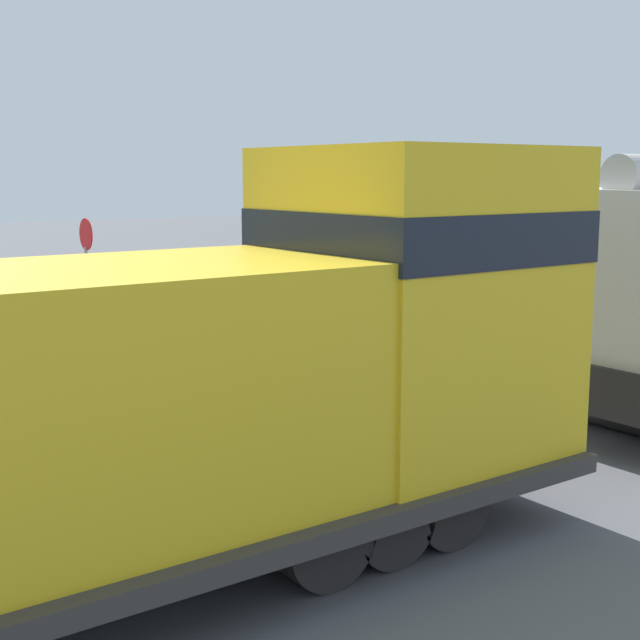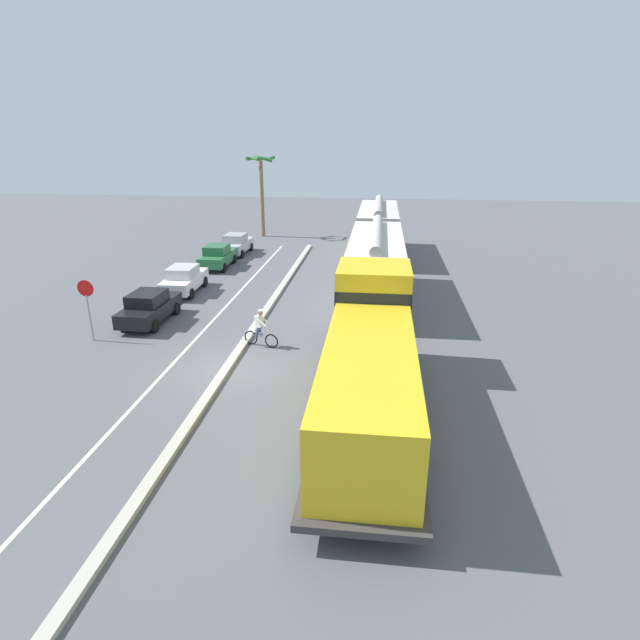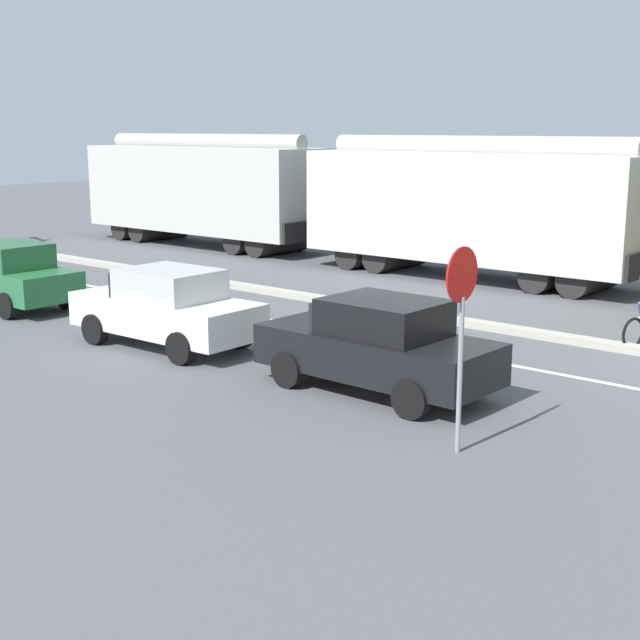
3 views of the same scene
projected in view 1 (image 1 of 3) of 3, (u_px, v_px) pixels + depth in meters
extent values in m
plane|color=#56565B|center=(124.00, 417.00, 14.50)|extent=(120.00, 120.00, 0.00)
cube|color=#B2AD9E|center=(402.00, 366.00, 17.97)|extent=(0.36, 36.00, 0.16)
cube|color=silver|center=(331.00, 351.00, 19.90)|extent=(0.14, 36.00, 0.01)
cube|color=gold|center=(414.00, 304.00, 10.14)|extent=(2.80, 2.80, 3.50)
cube|color=black|center=(415.00, 234.00, 10.01)|extent=(2.83, 2.83, 0.56)
cube|color=#383533|center=(38.00, 542.00, 7.87)|extent=(3.10, 11.60, 0.20)
cylinder|color=#4C4947|center=(39.00, 558.00, 7.89)|extent=(1.10, 3.00, 1.10)
cylinder|color=black|center=(384.00, 475.00, 10.21)|extent=(2.40, 1.00, 1.00)
cylinder|color=black|center=(328.00, 489.00, 9.75)|extent=(2.40, 1.00, 1.00)
cylinder|color=black|center=(267.00, 505.00, 9.29)|extent=(2.40, 1.00, 1.00)
cube|color=black|center=(593.00, 390.00, 12.32)|extent=(2.61, 0.10, 0.70)
cube|color=black|center=(217.00, 310.00, 21.52)|extent=(1.76, 4.22, 0.70)
cube|color=black|center=(211.00, 283.00, 21.33)|extent=(1.53, 1.92, 0.60)
cube|color=#1E232D|center=(247.00, 282.00, 21.91)|extent=(1.43, 0.14, 0.51)
cylinder|color=black|center=(247.00, 315.00, 22.97)|extent=(0.23, 0.64, 0.64)
cylinder|color=black|center=(280.00, 323.00, 21.67)|extent=(0.23, 0.64, 0.64)
cylinder|color=black|center=(154.00, 324.00, 21.49)|extent=(0.23, 0.64, 0.64)
cylinder|color=black|center=(184.00, 334.00, 20.19)|extent=(0.23, 0.64, 0.64)
cube|color=silver|center=(378.00, 292.00, 24.72)|extent=(1.82, 4.25, 0.70)
cube|color=beige|center=(374.00, 269.00, 24.52)|extent=(1.55, 1.94, 0.60)
cube|color=#1E232D|center=(400.00, 269.00, 25.13)|extent=(1.43, 0.16, 0.51)
cylinder|color=black|center=(393.00, 297.00, 26.19)|extent=(0.24, 0.65, 0.64)
cylinder|color=black|center=(431.00, 304.00, 24.93)|extent=(0.24, 0.65, 0.64)
cylinder|color=black|center=(323.00, 305.00, 24.62)|extent=(0.24, 0.65, 0.64)
cylinder|color=black|center=(360.00, 312.00, 23.36)|extent=(0.24, 0.65, 0.64)
cube|color=#286B3D|center=(530.00, 277.00, 28.24)|extent=(1.74, 4.22, 0.70)
cube|color=#225B34|center=(528.00, 257.00, 28.04)|extent=(1.52, 1.91, 0.60)
cube|color=#1E232D|center=(549.00, 257.00, 28.64)|extent=(1.43, 0.13, 0.51)
cylinder|color=black|center=(537.00, 283.00, 29.70)|extent=(0.23, 0.64, 0.64)
cylinder|color=black|center=(577.00, 288.00, 28.42)|extent=(0.23, 0.64, 0.64)
cylinder|color=black|center=(483.00, 289.00, 28.17)|extent=(0.23, 0.64, 0.64)
cylinder|color=black|center=(522.00, 294.00, 26.89)|extent=(0.23, 0.64, 0.64)
cube|color=#B7BABF|center=(617.00, 269.00, 30.63)|extent=(1.84, 4.25, 0.70)
cube|color=#9C9EA2|center=(616.00, 250.00, 30.45)|extent=(1.56, 1.95, 0.60)
cube|color=#1E232D|center=(634.00, 251.00, 31.01)|extent=(1.43, 0.17, 0.51)
cylinder|color=black|center=(622.00, 275.00, 32.07)|extent=(0.24, 0.65, 0.64)
cylinder|color=black|center=(573.00, 279.00, 30.63)|extent=(0.24, 0.65, 0.64)
cylinder|color=black|center=(612.00, 284.00, 29.31)|extent=(0.24, 0.65, 0.64)
torus|color=black|center=(287.00, 393.00, 14.73)|extent=(0.65, 0.24, 0.66)
torus|color=black|center=(269.00, 379.00, 15.70)|extent=(0.65, 0.24, 0.66)
cylinder|color=silver|center=(278.00, 369.00, 15.17)|extent=(0.77, 0.27, 0.05)
cylinder|color=silver|center=(280.00, 380.00, 15.11)|extent=(0.47, 0.18, 0.36)
cylinder|color=silver|center=(274.00, 358.00, 15.35)|extent=(0.04, 0.04, 0.30)
cylinder|color=silver|center=(286.00, 359.00, 14.72)|extent=(0.17, 0.47, 0.04)
cylinder|color=#38476B|center=(281.00, 364.00, 15.31)|extent=(0.33, 0.22, 0.52)
cylinder|color=#38476B|center=(270.00, 365.00, 15.24)|extent=(0.29, 0.21, 0.52)
cube|color=white|center=(277.00, 335.00, 15.12)|extent=(0.41, 0.42, 0.57)
sphere|color=#9E7051|center=(278.00, 313.00, 14.99)|extent=(0.22, 0.22, 0.22)
cylinder|color=white|center=(278.00, 307.00, 14.98)|extent=(0.22, 0.22, 0.05)
cylinder|color=white|center=(289.00, 337.00, 14.99)|extent=(0.47, 0.21, 0.36)
cylinder|color=white|center=(271.00, 338.00, 14.88)|extent=(0.47, 0.21, 0.36)
cylinder|color=gray|center=(88.00, 293.00, 21.22)|extent=(0.07, 0.07, 2.20)
cylinder|color=red|center=(86.00, 234.00, 21.00)|extent=(0.76, 0.03, 0.76)
cylinder|color=white|center=(87.00, 234.00, 21.01)|extent=(0.48, 0.01, 0.48)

